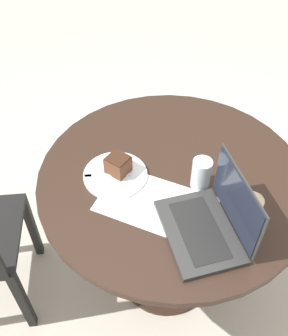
% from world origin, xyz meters
% --- Properties ---
extents(ground_plane, '(12.00, 12.00, 0.00)m').
position_xyz_m(ground_plane, '(0.00, 0.00, 0.00)').
color(ground_plane, '#B7AD9E').
extents(dining_table, '(1.01, 1.01, 0.74)m').
position_xyz_m(dining_table, '(0.00, 0.00, 0.59)').
color(dining_table, black).
rests_on(dining_table, ground_plane).
extents(paper_document, '(0.46, 0.41, 0.00)m').
position_xyz_m(paper_document, '(-0.09, -0.13, 0.74)').
color(paper_document, white).
rests_on(paper_document, dining_table).
extents(plate, '(0.24, 0.24, 0.01)m').
position_xyz_m(plate, '(-0.21, 0.03, 0.74)').
color(plate, silver).
rests_on(plate, dining_table).
extents(cake_slice, '(0.11, 0.11, 0.07)m').
position_xyz_m(cake_slice, '(-0.20, 0.04, 0.79)').
color(cake_slice, brown).
rests_on(cake_slice, plate).
extents(fork, '(0.17, 0.04, 0.00)m').
position_xyz_m(fork, '(-0.26, 0.03, 0.75)').
color(fork, silver).
rests_on(fork, plate).
extents(coffee_glass, '(0.08, 0.08, 0.10)m').
position_xyz_m(coffee_glass, '(0.20, -0.24, 0.79)').
color(coffee_glass, '#C6AD89').
rests_on(coffee_glass, dining_table).
extents(water_glass, '(0.07, 0.07, 0.12)m').
position_xyz_m(water_glass, '(0.09, -0.07, 0.80)').
color(water_glass, silver).
rests_on(water_glass, dining_table).
extents(laptop, '(0.25, 0.33, 0.24)m').
position_xyz_m(laptop, '(0.06, -0.27, 0.78)').
color(laptop, '#2D2D2D').
rests_on(laptop, dining_table).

